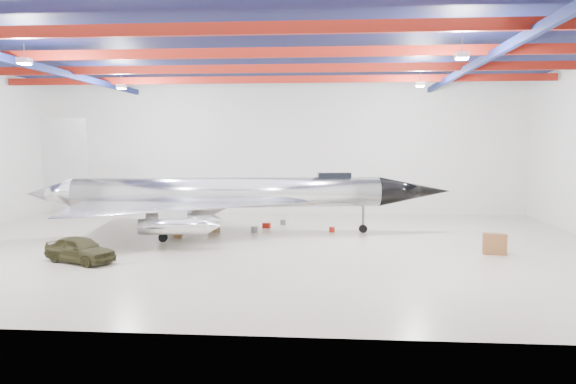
{
  "coord_description": "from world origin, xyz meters",
  "views": [
    {
      "loc": [
        4.44,
        -31.5,
        5.87
      ],
      "look_at": [
        1.7,
        2.0,
        2.93
      ],
      "focal_mm": 35.0,
      "sensor_mm": 36.0,
      "label": 1
    }
  ],
  "objects": [
    {
      "name": "ceiling",
      "position": [
        0.0,
        0.0,
        11.0
      ],
      "size": [
        40.0,
        40.0,
        0.0
      ],
      "primitive_type": "plane",
      "rotation": [
        3.14,
        0.0,
        0.0
      ],
      "color": "#0A0F38",
      "rests_on": "wall_back"
    },
    {
      "name": "tool_chest",
      "position": [
        4.35,
        5.32,
        0.17
      ],
      "size": [
        0.38,
        0.38,
        0.34
      ],
      "primitive_type": "cylinder",
      "rotation": [
        0.0,
        0.0,
        -0.01
      ],
      "color": "#A81910",
      "rests_on": "floor"
    },
    {
      "name": "wall_back",
      "position": [
        0.0,
        15.0,
        5.5
      ],
      "size": [
        40.0,
        0.0,
        40.0
      ],
      "primitive_type": "plane",
      "rotation": [
        1.57,
        0.0,
        0.0
      ],
      "color": "silver",
      "rests_on": "floor"
    },
    {
      "name": "desk",
      "position": [
        12.95,
        -1.44,
        0.55
      ],
      "size": [
        1.28,
        0.79,
        1.1
      ],
      "primitive_type": "cube",
      "rotation": [
        0.0,
        0.0,
        -0.17
      ],
      "color": "brown",
      "rests_on": "floor"
    },
    {
      "name": "engine_drum",
      "position": [
        -0.76,
        4.76,
        0.2
      ],
      "size": [
        0.46,
        0.46,
        0.39
      ],
      "primitive_type": "cylinder",
      "rotation": [
        0.0,
        0.0,
        0.04
      ],
      "color": "#59595B",
      "rests_on": "floor"
    },
    {
      "name": "crate_small",
      "position": [
        -6.68,
        5.48,
        0.15
      ],
      "size": [
        0.52,
        0.46,
        0.3
      ],
      "primitive_type": "cube",
      "rotation": [
        0.0,
        0.0,
        0.33
      ],
      "color": "#59595B",
      "rests_on": "floor"
    },
    {
      "name": "crate_ply",
      "position": [
        -5.23,
        2.42,
        0.17
      ],
      "size": [
        0.5,
        0.41,
        0.34
      ],
      "primitive_type": "cube",
      "rotation": [
        0.0,
        0.0,
        0.05
      ],
      "color": "olive",
      "rests_on": "floor"
    },
    {
      "name": "jet_aircraft",
      "position": [
        -2.28,
        3.75,
        2.43
      ],
      "size": [
        27.07,
        17.77,
        7.41
      ],
      "rotation": [
        0.0,
        0.0,
        0.16
      ],
      "color": "silver",
      "rests_on": "floor"
    },
    {
      "name": "toolbox_red",
      "position": [
        -0.17,
        6.72,
        0.18
      ],
      "size": [
        0.57,
        0.49,
        0.36
      ],
      "primitive_type": "cube",
      "rotation": [
        0.0,
        0.0,
        -0.16
      ],
      "color": "#A81910",
      "rests_on": "floor"
    },
    {
      "name": "spares_box",
      "position": [
        0.82,
        8.39,
        0.18
      ],
      "size": [
        0.53,
        0.53,
        0.36
      ],
      "primitive_type": "cylinder",
      "rotation": [
        0.0,
        0.0,
        0.38
      ],
      "color": "#59595B",
      "rests_on": "floor"
    },
    {
      "name": "floor",
      "position": [
        0.0,
        0.0,
        0.0
      ],
      "size": [
        40.0,
        40.0,
        0.0
      ],
      "primitive_type": "plane",
      "color": "#BFB598",
      "rests_on": "ground"
    },
    {
      "name": "jeep",
      "position": [
        -7.99,
        -5.2,
        0.65
      ],
      "size": [
        4.14,
        3.0,
        1.31
      ],
      "primitive_type": "imported",
      "rotation": [
        0.0,
        0.0,
        1.14
      ],
      "color": "#333019",
      "rests_on": "floor"
    },
    {
      "name": "ceiling_structure",
      "position": [
        0.0,
        0.0,
        10.32
      ],
      "size": [
        39.5,
        29.5,
        1.08
      ],
      "color": "maroon",
      "rests_on": "ceiling"
    },
    {
      "name": "oil_barrel",
      "position": [
        -3.46,
        4.79,
        0.22
      ],
      "size": [
        0.79,
        0.72,
        0.44
      ],
      "primitive_type": "cube",
      "rotation": [
        0.0,
        0.0,
        -0.43
      ],
      "color": "olive",
      "rests_on": "floor"
    }
  ]
}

